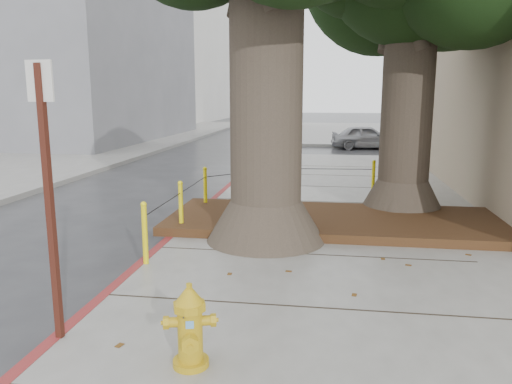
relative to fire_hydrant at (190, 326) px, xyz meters
The scene contains 11 objects.
ground 1.63m from the fire_hydrant, 72.80° to the left, with size 140.00×140.00×0.00m, color #28282B.
sidewalk_far 32.13m from the fire_hydrant, 78.41° to the left, with size 16.00×20.00×0.15m, color slate.
curb_red 4.28m from the fire_hydrant, 111.29° to the left, with size 0.14×26.00×0.16m, color maroon.
planter_bed 5.54m from the fire_hydrant, 75.84° to the left, with size 6.40×2.60×0.16m, color black.
building_far_grey 28.14m from the fire_hydrant, 121.79° to the left, with size 12.00×16.00×12.00m, color slate.
building_far_white 49.81m from the fire_hydrant, 109.60° to the left, with size 12.00×18.00×15.00m, color silver.
bollard_ring 5.86m from the fire_hydrant, 94.04° to the left, with size 3.79×5.39×0.95m.
fire_hydrant is the anchor object (origin of this frame).
signpost 1.94m from the fire_hydrant, 167.07° to the left, with size 0.28×0.07×2.79m.
car_silver 21.12m from the fire_hydrant, 81.97° to the left, with size 1.38×3.42×1.17m, color #97979B.
car_dark 24.37m from the fire_hydrant, 120.97° to the left, with size 1.75×4.30×1.25m, color black.
Camera 1 is at (0.77, -5.55, 2.62)m, focal length 35.00 mm.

